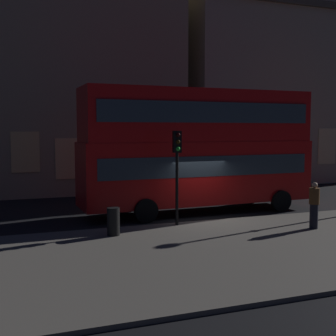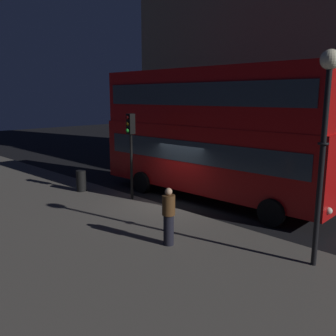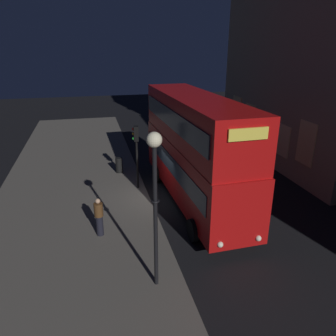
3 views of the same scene
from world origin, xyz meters
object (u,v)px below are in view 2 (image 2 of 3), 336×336
at_px(traffic_light_near_kerb, 131,138).
at_px(street_lamp, 326,114).
at_px(double_decker_bus, 210,129).
at_px(pedestrian, 169,216).
at_px(litter_bin, 81,181).

distance_m(traffic_light_near_kerb, street_lamp, 8.45).
bearing_deg(traffic_light_near_kerb, double_decker_bus, 59.41).
bearing_deg(double_decker_bus, pedestrian, -65.22).
bearing_deg(litter_bin, traffic_light_near_kerb, 16.48).
height_order(street_lamp, litter_bin, street_lamp).
bearing_deg(litter_bin, double_decker_bus, 36.03).
bearing_deg(double_decker_bus, street_lamp, -29.72).
relative_size(traffic_light_near_kerb, pedestrian, 2.09).
distance_m(double_decker_bus, pedestrian, 6.08).
xyz_separation_m(double_decker_bus, litter_bin, (-4.86, -3.53, -2.53)).
xyz_separation_m(double_decker_bus, pedestrian, (2.54, -5.10, -2.12)).
bearing_deg(double_decker_bus, traffic_light_near_kerb, -129.51).
bearing_deg(pedestrian, traffic_light_near_kerb, -127.54).
relative_size(pedestrian, litter_bin, 1.78).
distance_m(traffic_light_near_kerb, pedestrian, 5.52).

